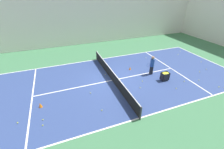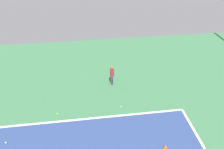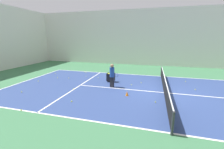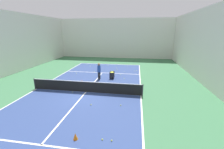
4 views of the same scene
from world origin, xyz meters
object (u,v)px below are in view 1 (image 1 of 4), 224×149
at_px(coach_at_net, 152,64).
at_px(training_cone_1, 40,105).
at_px(tennis_net, 112,75).
at_px(training_cone_0, 130,68).
at_px(ball_cart, 165,75).

relative_size(coach_at_net, training_cone_1, 5.25).
bearing_deg(tennis_net, coach_at_net, 86.21).
xyz_separation_m(training_cone_0, training_cone_1, (2.58, -7.82, 0.02)).
bearing_deg(ball_cart, training_cone_0, -146.20).
relative_size(coach_at_net, training_cone_0, 6.00).
distance_m(coach_at_net, ball_cart, 1.47).
bearing_deg(ball_cart, tennis_net, -110.60).
bearing_deg(training_cone_0, coach_at_net, 43.70).
bearing_deg(coach_at_net, tennis_net, 11.63).
height_order(coach_at_net, ball_cart, coach_at_net).
height_order(ball_cart, training_cone_1, ball_cart).
xyz_separation_m(tennis_net, training_cone_0, (-1.19, 2.29, -0.35)).
xyz_separation_m(coach_at_net, training_cone_0, (-1.43, -1.37, -0.85)).
bearing_deg(coach_at_net, training_cone_1, 22.52).
relative_size(ball_cart, training_cone_0, 2.56).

